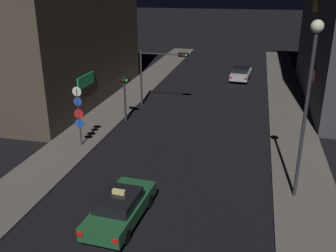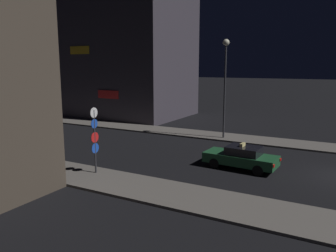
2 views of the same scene
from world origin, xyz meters
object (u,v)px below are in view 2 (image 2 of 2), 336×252
traffic_light_left_kerb (47,123)px  sign_pole_left (95,136)px  far_car (7,117)px  traffic_light_overhead (24,103)px  taxi (241,157)px  street_lamp_near_block (225,70)px

traffic_light_left_kerb → sign_pole_left: 5.30m
far_car → traffic_light_overhead: bearing=-119.6°
traffic_light_overhead → traffic_light_left_kerb: (-1.61, -4.18, -0.94)m
traffic_light_left_kerb → traffic_light_overhead: bearing=68.9°
taxi → far_car: taxi is taller
far_car → traffic_light_left_kerb: bearing=-117.4°
traffic_light_overhead → traffic_light_left_kerb: size_ratio=1.36×
far_car → street_lamp_near_block: street_lamp_near_block is taller
far_car → street_lamp_near_block: (3.79, -23.54, 5.17)m
far_car → taxi: bearing=-97.9°
far_car → traffic_light_overhead: (-6.20, -10.90, 2.70)m
taxi → street_lamp_near_block: size_ratio=0.55×
traffic_light_left_kerb → sign_pole_left: sign_pole_left is taller
traffic_light_overhead → traffic_light_left_kerb: 4.58m
far_car → traffic_light_overhead: traffic_light_overhead is taller
far_car → sign_pole_left: size_ratio=1.20×
traffic_light_overhead → street_lamp_near_block: street_lamp_near_block is taller
taxi → traffic_light_left_kerb: 13.01m
sign_pole_left → street_lamp_near_block: street_lamp_near_block is taller
taxi → traffic_light_overhead: size_ratio=0.97×
traffic_light_left_kerb → sign_pole_left: bearing=-102.8°
traffic_light_overhead → taxi: bearing=-81.6°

